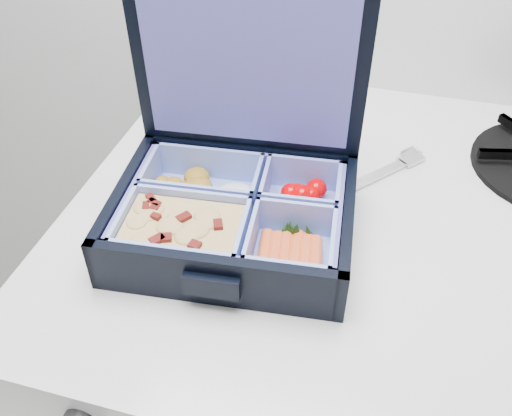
% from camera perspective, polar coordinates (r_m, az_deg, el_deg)
% --- Properties ---
extents(stove, '(0.59, 0.59, 0.88)m').
position_cam_1_polar(stove, '(0.95, 7.32, -19.69)').
color(stove, silver).
rests_on(stove, floor).
extents(bento_box, '(0.24, 0.19, 0.05)m').
position_cam_1_polar(bento_box, '(0.54, -2.25, -0.87)').
color(bento_box, black).
rests_on(bento_box, stove).
extents(burner_grate_rear, '(0.16, 0.16, 0.02)m').
position_cam_1_polar(burner_grate_rear, '(0.82, -2.32, 13.51)').
color(burner_grate_rear, black).
rests_on(burner_grate_rear, stove).
extents(fork, '(0.13, 0.14, 0.01)m').
position_cam_1_polar(fork, '(0.62, 10.16, 2.37)').
color(fork, silver).
rests_on(fork, stove).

